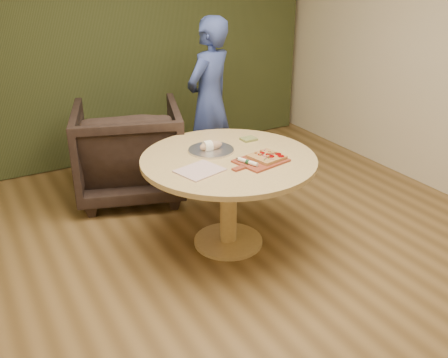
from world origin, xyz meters
TOP-DOWN VIEW (x-y plane):
  - room_shell at (0.00, 0.00)m, footprint 5.04×6.04m
  - curtain at (0.00, 2.90)m, footprint 4.80×0.14m
  - pedestal_table at (0.19, 0.64)m, footprint 1.33×1.33m
  - pizza_paddle at (0.34, 0.45)m, footprint 0.47×0.34m
  - flatbread_pizza at (0.41, 0.46)m, footprint 0.26×0.26m
  - cutlery_roll at (0.23, 0.43)m, footprint 0.09×0.19m
  - newspaper at (-0.12, 0.52)m, footprint 0.36×0.32m
  - serving_tray at (0.14, 0.82)m, footprint 0.36×0.36m
  - bread_roll at (0.13, 0.82)m, footprint 0.19×0.09m
  - green_packet at (0.52, 0.89)m, footprint 0.12×0.10m
  - armchair at (-0.18, 1.89)m, footprint 1.19×1.16m
  - person_standing at (0.69, 1.89)m, footprint 0.71×0.62m

SIDE VIEW (x-z plane):
  - armchair at x=-0.18m, z-range 0.00..0.99m
  - pedestal_table at x=0.19m, z-range 0.23..0.98m
  - newspaper at x=-0.12m, z-range 0.75..0.76m
  - serving_tray at x=0.14m, z-range 0.75..0.77m
  - pizza_paddle at x=0.34m, z-range 0.75..0.77m
  - green_packet at x=0.52m, z-range 0.75..0.77m
  - flatbread_pizza at x=0.41m, z-range 0.76..0.80m
  - cutlery_roll at x=0.23m, z-range 0.76..0.80m
  - bread_roll at x=0.13m, z-range 0.75..0.84m
  - person_standing at x=0.69m, z-range 0.00..1.63m
  - room_shell at x=0.00m, z-range -0.02..2.82m
  - curtain at x=0.00m, z-range 0.01..2.79m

